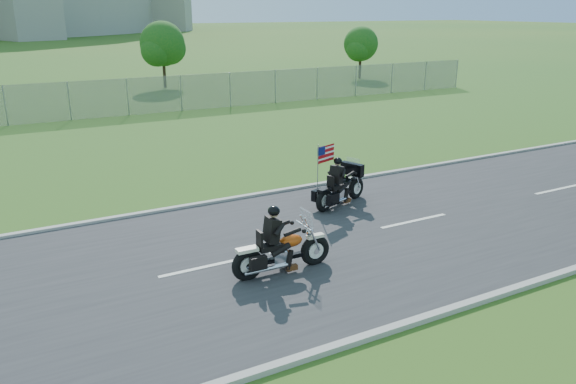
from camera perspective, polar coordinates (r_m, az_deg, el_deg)
ground at (r=13.59m, az=-0.34°, el=-6.01°), size 420.00×420.00×0.00m
road at (r=13.58m, az=-0.34°, el=-5.94°), size 120.00×8.00×0.04m
curb_north at (r=17.01m, az=-6.76°, el=-0.90°), size 120.00×0.18×0.12m
curb_south at (r=10.58m, az=10.33°, el=-13.60°), size 120.00×0.18×0.12m
fence at (r=31.30m, az=-26.80°, el=7.84°), size 60.00×0.03×2.00m
tree_fence_near at (r=42.75m, az=-12.58°, el=14.26°), size 3.52×3.28×4.75m
tree_fence_far at (r=48.00m, az=7.42°, el=14.52°), size 3.08×2.87×4.20m
motorcycle_lead at (r=12.31m, az=-0.76°, el=-6.10°), size 2.39×0.57×1.61m
motorcycle_follow at (r=16.55m, az=5.36°, el=0.33°), size 2.16×1.11×1.87m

